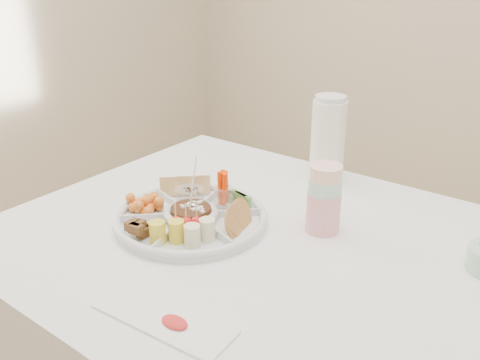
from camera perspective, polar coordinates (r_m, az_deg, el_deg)
The scene contains 11 objects.
party_tray at distance 1.29m, azimuth -5.52°, elevation -4.01°, with size 0.38×0.38×0.04m, color white.
bean_dip at distance 1.29m, azimuth -5.53°, elevation -3.71°, with size 0.10×0.10×0.04m, color #402116.
tortillas at distance 1.23m, azimuth -0.23°, elevation -4.25°, with size 0.09×0.09×0.06m, color #B07A44, non-canonical shape.
carrot_cucumber at distance 1.34m, azimuth -0.84°, elevation -0.93°, with size 0.10×0.10×0.09m, color #FC3A00, non-canonical shape.
pita_raisins at distance 1.40m, azimuth -5.68°, elevation -0.79°, with size 0.11×0.11×0.06m, color tan, non-canonical shape.
cherries at distance 1.35m, azimuth -10.39°, elevation -2.44°, with size 0.12×0.12×0.05m, color orange, non-canonical shape.
granola_chunks at distance 1.23m, azimuth -10.71°, elevation -5.06°, with size 0.09×0.09×0.04m, color #453420, non-canonical shape.
banana_tomato at distance 1.16m, azimuth -5.43°, elevation -5.35°, with size 0.12×0.12×0.10m, color #D9C655, non-canonical shape.
cup_stack at distance 1.23m, azimuth 9.51°, elevation -0.86°, with size 0.08×0.08×0.23m, color #B9DBB2.
thermos at distance 1.53m, azimuth 9.85°, elevation 4.69°, with size 0.10×0.10×0.26m, color white.
placemat at distance 0.99m, azimuth -8.63°, elevation -15.13°, with size 0.29×0.10×0.01m, color white.
Camera 1 is at (0.47, -0.89, 1.38)m, focal length 38.00 mm.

